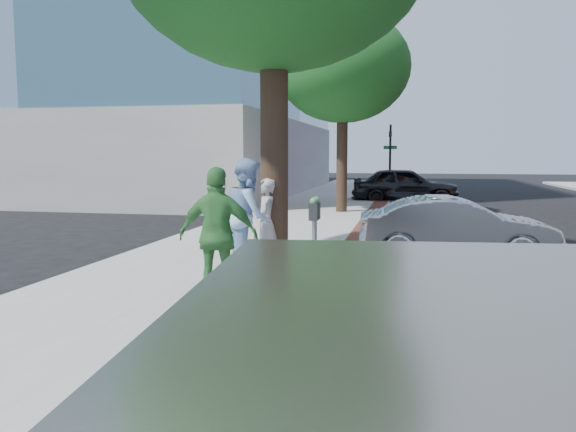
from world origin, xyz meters
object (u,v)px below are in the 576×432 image
(person_green, at_px, (218,236))
(bg_car, at_px, (405,185))
(parking_meter, at_px, (315,226))
(sedan_silver, at_px, (456,228))
(person_gray, at_px, (266,222))
(person_officer, at_px, (249,216))

(person_green, distance_m, bg_car, 19.27)
(parking_meter, bearing_deg, bg_car, 86.51)
(person_green, bearing_deg, sedan_silver, -129.91)
(sedan_silver, relative_size, bg_car, 0.84)
(person_green, relative_size, sedan_silver, 0.47)
(parking_meter, bearing_deg, person_green, -159.16)
(person_gray, relative_size, person_officer, 0.82)
(person_gray, distance_m, person_green, 2.69)
(parking_meter, height_order, bg_car, bg_car)
(person_gray, bearing_deg, bg_car, 151.45)
(person_green, bearing_deg, parking_meter, -162.94)
(person_green, bearing_deg, bg_car, -100.96)
(parking_meter, distance_m, person_green, 1.37)
(person_green, bearing_deg, person_gray, -93.82)
(parking_meter, relative_size, sedan_silver, 0.36)
(parking_meter, relative_size, person_gray, 0.90)
(sedan_silver, height_order, bg_car, bg_car)
(parking_meter, bearing_deg, person_officer, 131.70)
(parking_meter, xyz_separation_m, person_gray, (-1.27, 2.20, -0.24))
(person_green, xyz_separation_m, bg_car, (2.41, 19.12, -0.28))
(parking_meter, distance_m, bg_car, 18.67)
(bg_car, bearing_deg, person_gray, 167.51)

